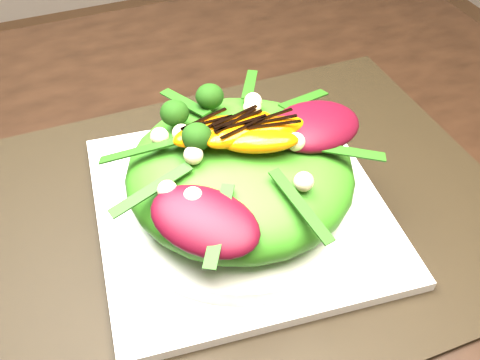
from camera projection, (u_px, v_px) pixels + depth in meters
name	position (u px, v px, depth m)	size (l,w,h in m)	color
placemat	(240.00, 212.00, 0.58)	(0.55, 0.42, 0.00)	black
plate_base	(240.00, 207.00, 0.57)	(0.28, 0.28, 0.01)	silver
salad_bowl	(240.00, 197.00, 0.56)	(0.25, 0.25, 0.02)	white
lettuce_mound	(240.00, 172.00, 0.54)	(0.22, 0.22, 0.07)	#357D17
radicchio_leaf	(316.00, 126.00, 0.53)	(0.10, 0.06, 0.02)	#3D0611
orange_segment	(207.00, 127.00, 0.52)	(0.07, 0.03, 0.02)	#D05E03
broccoli_floret	(179.00, 119.00, 0.52)	(0.04, 0.04, 0.04)	black
macadamia_nut	(299.00, 151.00, 0.50)	(0.02, 0.02, 0.02)	#C2AF88
balsamic_drizzle	(206.00, 119.00, 0.51)	(0.05, 0.00, 0.00)	black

